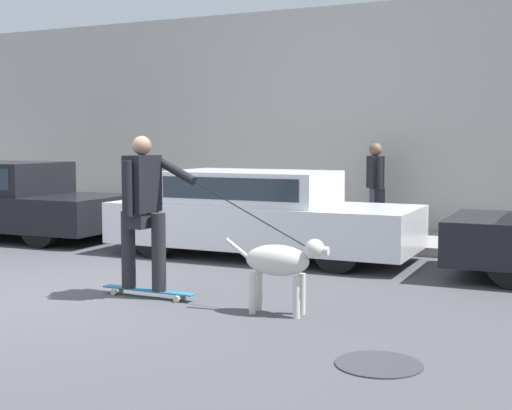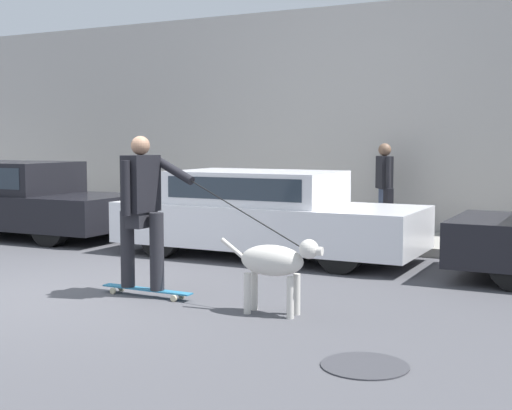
{
  "view_description": "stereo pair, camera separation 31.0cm",
  "coord_description": "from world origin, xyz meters",
  "px_view_note": "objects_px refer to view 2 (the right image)",
  "views": [
    {
      "loc": [
        5.23,
        -5.92,
        1.71
      ],
      "look_at": [
        1.68,
        1.54,
        0.95
      ],
      "focal_mm": 50.0,
      "sensor_mm": 36.0,
      "label": 1
    },
    {
      "loc": [
        5.5,
        -5.78,
        1.71
      ],
      "look_at": [
        1.68,
        1.54,
        0.95
      ],
      "focal_mm": 50.0,
      "sensor_mm": 36.0,
      "label": 2
    }
  ],
  "objects_px": {
    "parked_car_0": "(18,200)",
    "parked_car_1": "(265,215)",
    "pedestrian_with_bag": "(385,184)",
    "skateboarder": "(142,206)",
    "dog": "(275,263)"
  },
  "relations": [
    {
      "from": "parked_car_0",
      "to": "dog",
      "type": "relative_size",
      "value": 3.99
    },
    {
      "from": "dog",
      "to": "pedestrian_with_bag",
      "type": "bearing_deg",
      "value": 93.55
    },
    {
      "from": "parked_car_0",
      "to": "parked_car_1",
      "type": "bearing_deg",
      "value": -2.01
    },
    {
      "from": "parked_car_0",
      "to": "skateboarder",
      "type": "height_order",
      "value": "skateboarder"
    },
    {
      "from": "parked_car_0",
      "to": "parked_car_1",
      "type": "distance_m",
      "value": 4.91
    },
    {
      "from": "parked_car_0",
      "to": "parked_car_1",
      "type": "relative_size",
      "value": 0.97
    },
    {
      "from": "pedestrian_with_bag",
      "to": "skateboarder",
      "type": "bearing_deg",
      "value": 45.7
    },
    {
      "from": "parked_car_0",
      "to": "dog",
      "type": "bearing_deg",
      "value": -26.7
    },
    {
      "from": "parked_car_1",
      "to": "pedestrian_with_bag",
      "type": "distance_m",
      "value": 2.63
    },
    {
      "from": "dog",
      "to": "pedestrian_with_bag",
      "type": "distance_m",
      "value": 5.45
    },
    {
      "from": "skateboarder",
      "to": "pedestrian_with_bag",
      "type": "distance_m",
      "value": 5.43
    },
    {
      "from": "parked_car_1",
      "to": "dog",
      "type": "bearing_deg",
      "value": -62.09
    },
    {
      "from": "dog",
      "to": "skateboarder",
      "type": "bearing_deg",
      "value": 174.65
    },
    {
      "from": "dog",
      "to": "parked_car_0",
      "type": "bearing_deg",
      "value": 152.53
    },
    {
      "from": "skateboarder",
      "to": "pedestrian_with_bag",
      "type": "bearing_deg",
      "value": 79.1
    }
  ]
}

